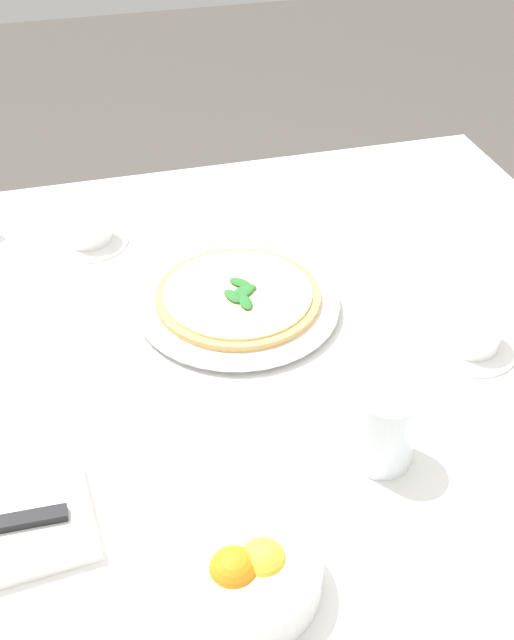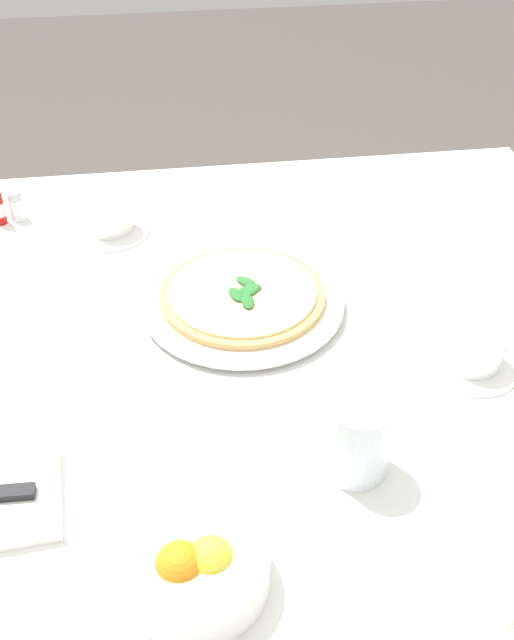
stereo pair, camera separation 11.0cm
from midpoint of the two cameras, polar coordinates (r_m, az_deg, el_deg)
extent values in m
plane|color=#4C4742|center=(1.64, -1.01, -22.14)|extent=(8.00, 8.00, 0.00)
cube|color=white|center=(1.08, -1.43, -3.10)|extent=(1.15, 1.15, 0.02)
cube|color=white|center=(1.62, -6.25, 5.83)|extent=(1.15, 0.01, 0.28)
cylinder|color=brown|center=(1.79, 10.01, 0.72)|extent=(0.06, 0.06, 0.70)
cylinder|color=white|center=(1.15, -4.13, 0.89)|extent=(0.18, 0.18, 0.01)
cylinder|color=white|center=(1.15, -4.15, 1.24)|extent=(0.30, 0.30, 0.01)
cylinder|color=#DBAD60|center=(1.14, -4.17, 1.64)|extent=(0.24, 0.24, 0.01)
cylinder|color=#F4DB8E|center=(1.14, -4.19, 1.93)|extent=(0.22, 0.22, 0.00)
ellipsoid|color=#2D7533|center=(1.12, -4.60, 1.65)|extent=(0.03, 0.04, 0.01)
ellipsoid|color=#2D7533|center=(1.13, -3.56, 2.05)|extent=(0.04, 0.04, 0.01)
ellipsoid|color=#2D7533|center=(1.11, -3.69, 1.21)|extent=(0.02, 0.04, 0.01)
ellipsoid|color=#2D7533|center=(1.15, -3.98, 2.64)|extent=(0.04, 0.04, 0.01)
ellipsoid|color=#2D7533|center=(1.14, -3.65, 2.15)|extent=(0.04, 0.03, 0.01)
cylinder|color=white|center=(1.34, -14.51, 5.55)|extent=(0.13, 0.13, 0.01)
cylinder|color=white|center=(1.33, -14.72, 6.63)|extent=(0.08, 0.08, 0.05)
torus|color=white|center=(1.37, -14.94, 7.76)|extent=(0.01, 0.04, 0.03)
cylinder|color=black|center=(1.32, -14.87, 7.47)|extent=(0.07, 0.07, 0.00)
cylinder|color=white|center=(1.11, 12.63, -1.96)|extent=(0.13, 0.13, 0.01)
cylinder|color=white|center=(1.09, 12.83, -0.84)|extent=(0.08, 0.08, 0.05)
torus|color=white|center=(1.13, 13.96, 0.56)|extent=(0.03, 0.03, 0.03)
cylinder|color=black|center=(1.08, 12.99, 0.03)|extent=(0.07, 0.07, 0.00)
cylinder|color=white|center=(0.91, 5.81, -7.94)|extent=(0.08, 0.08, 0.10)
cylinder|color=silver|center=(0.92, 5.73, -8.84)|extent=(0.07, 0.07, 0.06)
cube|color=black|center=(0.90, -19.69, -13.71)|extent=(0.08, 0.02, 0.01)
cylinder|color=white|center=(0.82, -4.76, -18.21)|extent=(0.15, 0.15, 0.04)
sphere|color=orange|center=(0.80, -5.86, -18.10)|extent=(0.05, 0.05, 0.05)
sphere|color=yellow|center=(0.81, -3.67, -17.47)|extent=(0.05, 0.05, 0.05)
camera|label=1|loc=(0.06, -92.86, -2.26)|focal=43.67mm
camera|label=2|loc=(0.06, 87.14, 2.26)|focal=43.67mm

